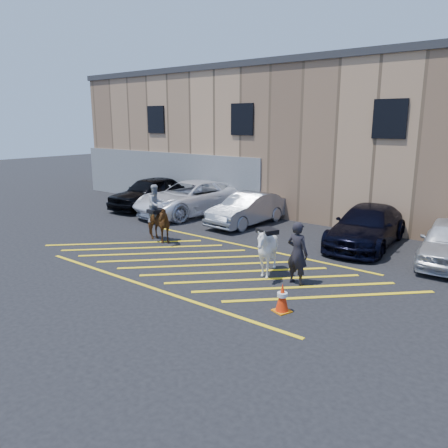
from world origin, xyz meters
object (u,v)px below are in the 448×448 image
Objects in this scene: mounted_bay at (156,219)px; saddled_white at (267,251)px; car_blue_suv at (367,226)px; traffic_cone at (282,297)px; car_black_suv at (150,193)px; car_white_pickup at (191,198)px; car_silver_sedan at (247,209)px; handler at (297,253)px.

mounted_bay reaches higher than saddled_white.
traffic_cone is at bearing -90.11° from car_blue_suv.
car_blue_suv is (11.68, 0.06, -0.11)m from car_black_suv.
car_black_suv is 6.68× the size of traffic_cone.
car_white_pickup is 1.18× the size of car_blue_suv.
car_white_pickup is 9.35m from saddled_white.
car_black_suv is 2.74× the size of saddled_white.
car_silver_sedan is 7.37m from handler.
car_blue_suv reaches higher than traffic_cone.
car_black_suv reaches higher than car_silver_sedan.
saddled_white is (7.79, -5.16, -0.04)m from car_white_pickup.
car_blue_suv is at bearing 2.43° from car_silver_sedan.
traffic_cone is at bearing -48.54° from saddled_white.
car_blue_suv is at bearing 77.60° from saddled_white.
traffic_cone is at bearing -46.97° from car_silver_sedan.
handler is at bearing -5.70° from mounted_bay.
car_black_suv is 0.98× the size of car_blue_suv.
saddled_white is at bearing -107.11° from car_blue_suv.
car_silver_sedan is 5.87× the size of traffic_cone.
mounted_bay reaches higher than car_white_pickup.
car_blue_suv is (8.91, -0.08, -0.10)m from car_white_pickup.
car_white_pickup is 10.22m from handler.
car_blue_suv is 5.20m from saddled_white.
car_white_pickup reaches higher than car_silver_sedan.
traffic_cone is at bearing -19.66° from mounted_bay.
car_white_pickup is 8.91m from car_blue_suv.
car_black_suv is 1.14× the size of car_silver_sedan.
car_blue_suv is 5.10m from handler.
car_black_suv reaches higher than car_white_pickup.
car_silver_sedan is at bearing 6.28° from car_white_pickup.
saddled_white is (4.31, -5.08, 0.08)m from car_silver_sedan.
car_white_pickup is at bearing 146.48° from saddled_white.
saddled_white is at bearing -25.94° from car_white_pickup.
car_blue_suv is at bearing -85.25° from handler.
car_white_pickup is 11.82m from traffic_cone.
saddled_white is at bearing 131.46° from traffic_cone.
car_white_pickup is (2.77, 0.14, -0.01)m from car_black_suv.
car_black_suv is 14.07m from traffic_cone.
handler reaches higher than car_black_suv.
traffic_cone is at bearing -32.42° from car_black_suv.
mounted_bay is at bearing -54.63° from car_white_pickup.
car_black_suv reaches higher than saddled_white.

